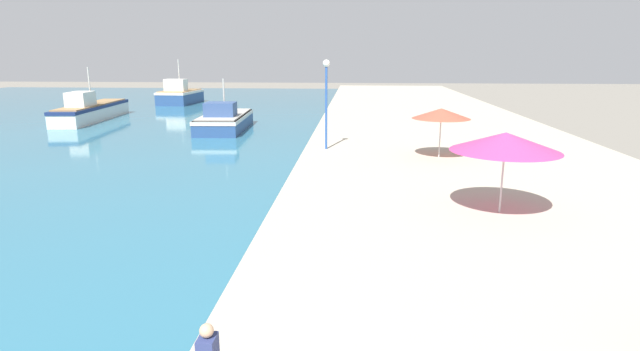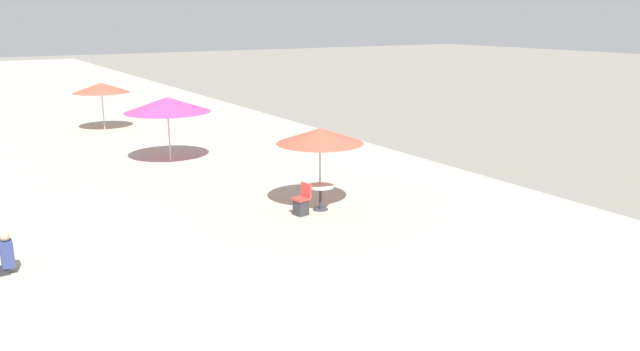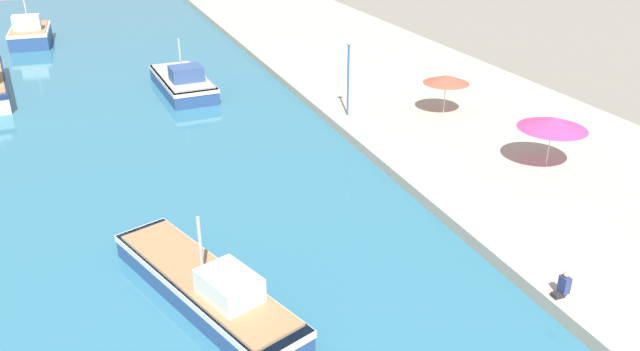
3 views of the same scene
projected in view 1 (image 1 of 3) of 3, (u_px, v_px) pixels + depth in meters
quay_promenade at (430, 127)px, 35.81m from camera, size 16.00×90.00×0.57m
fishing_boat_mid at (225, 120)px, 36.25m from camera, size 3.47×8.13×3.67m
fishing_boat_far at (91, 110)px, 41.45m from camera, size 3.28×11.26×4.36m
fishing_boat_distant at (180, 95)px, 55.57m from camera, size 3.54×6.45×4.84m
cafe_umbrella_white at (505, 142)px, 15.09m from camera, size 3.30×3.30×2.52m
cafe_umbrella_striped at (441, 114)px, 23.47m from camera, size 2.74×2.74×2.35m
lamppost at (326, 89)px, 25.37m from camera, size 0.36×0.36×4.56m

